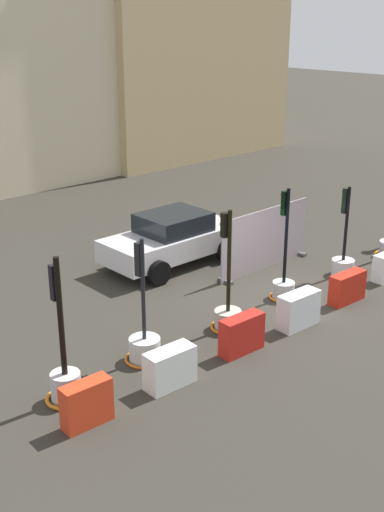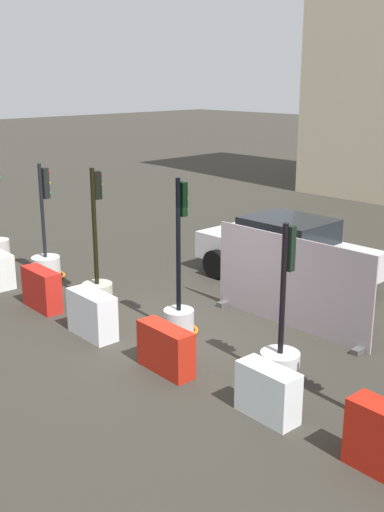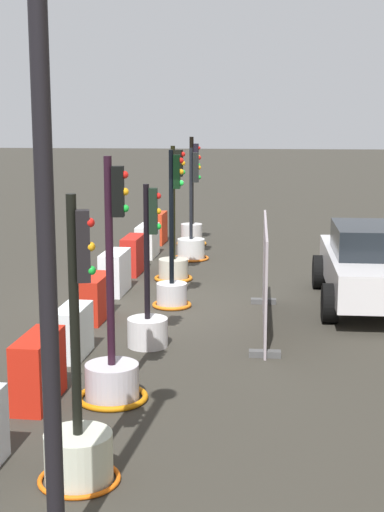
{
  "view_description": "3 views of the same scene",
  "coord_description": "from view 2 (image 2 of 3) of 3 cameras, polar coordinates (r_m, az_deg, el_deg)",
  "views": [
    {
      "loc": [
        -12.83,
        -9.91,
        7.28
      ],
      "look_at": [
        -2.8,
        0.82,
        1.74
      ],
      "focal_mm": 45.76,
      "sensor_mm": 36.0,
      "label": 1
    },
    {
      "loc": [
        8.22,
        -7.47,
        4.85
      ],
      "look_at": [
        0.04,
        0.42,
        1.53
      ],
      "focal_mm": 43.41,
      "sensor_mm": 36.0,
      "label": 2
    },
    {
      "loc": [
        14.52,
        1.79,
        3.83
      ],
      "look_at": [
        2.72,
        0.79,
        1.55
      ],
      "focal_mm": 54.08,
      "sensor_mm": 36.0,
      "label": 3
    }
  ],
  "objects": [
    {
      "name": "site_fence_panel",
      "position": [
        12.38,
        8.99,
        -2.62
      ],
      "size": [
        3.72,
        0.5,
        1.86
      ],
      "color": "#A2959C",
      "rests_on": "ground_plane"
    },
    {
      "name": "ground_plane",
      "position": [
        12.12,
        -1.6,
        -7.3
      ],
      "size": [
        120.0,
        120.0,
        0.0
      ],
      "primitive_type": "plane",
      "color": "#343129"
    },
    {
      "name": "car_white_van",
      "position": [
        15.08,
        8.66,
        0.57
      ],
      "size": [
        4.42,
        2.26,
        1.6
      ],
      "color": "silver",
      "rests_on": "ground_plane"
    },
    {
      "name": "traffic_light_4",
      "position": [
        10.4,
        8.17,
        -8.7
      ],
      "size": [
        0.66,
        0.66,
        2.66
      ],
      "color": "silver",
      "rests_on": "ground_plane"
    },
    {
      "name": "traffic_light_3",
      "position": [
        12.07,
        -1.2,
        -4.81
      ],
      "size": [
        0.77,
        0.77,
        3.05
      ],
      "color": "silver",
      "rests_on": "ground_plane"
    },
    {
      "name": "construction_barrier_4",
      "position": [
        10.58,
        -2.45,
        -8.56
      ],
      "size": [
        1.14,
        0.44,
        0.81
      ],
      "color": "red",
      "rests_on": "ground_plane"
    },
    {
      "name": "construction_barrier_5",
      "position": [
        9.32,
        7.0,
        -12.36
      ],
      "size": [
        0.99,
        0.46,
        0.8
      ],
      "color": "white",
      "rests_on": "ground_plane"
    },
    {
      "name": "traffic_light_2",
      "position": [
        13.71,
        -8.71,
        -2.52
      ],
      "size": [
        0.87,
        0.87,
        3.02
      ],
      "color": "#BAB6A2",
      "rests_on": "ground_plane"
    },
    {
      "name": "construction_barrier_2",
      "position": [
        13.68,
        -13.68,
        -3.0
      ],
      "size": [
        1.12,
        0.44,
        0.88
      ],
      "color": "red",
      "rests_on": "ground_plane"
    },
    {
      "name": "construction_barrier_3",
      "position": [
        12.09,
        -9.19,
        -5.33
      ],
      "size": [
        1.15,
        0.51,
        0.88
      ],
      "color": "silver",
      "rests_on": "ground_plane"
    },
    {
      "name": "traffic_light_1",
      "position": [
        15.79,
        -13.3,
        -0.44
      ],
      "size": [
        0.92,
        0.92,
        2.85
      ],
      "color": "silver",
      "rests_on": "ground_plane"
    }
  ]
}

